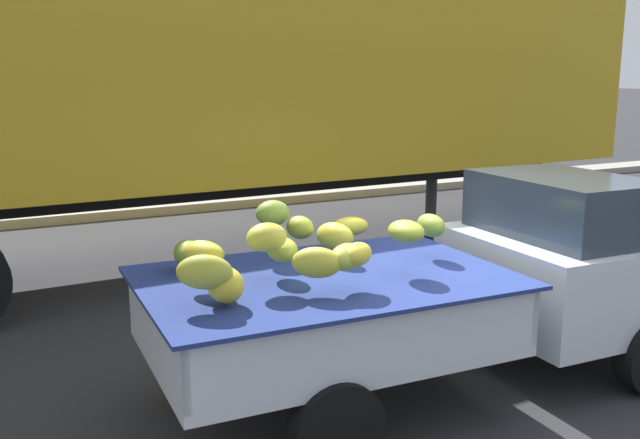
# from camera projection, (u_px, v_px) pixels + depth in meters

# --- Properties ---
(ground) EXTENTS (220.00, 220.00, 0.00)m
(ground) POSITION_uv_depth(u_px,v_px,m) (455.00, 386.00, 5.86)
(ground) COLOR #28282B
(curb_strip) EXTENTS (80.00, 0.80, 0.16)m
(curb_strip) POSITION_uv_depth(u_px,v_px,m) (172.00, 206.00, 13.42)
(curb_strip) COLOR gray
(curb_strip) RESTS_ON ground
(pickup_truck) EXTENTS (4.90, 2.02, 1.70)m
(pickup_truck) POSITION_uv_depth(u_px,v_px,m) (521.00, 272.00, 6.05)
(pickup_truck) COLOR silver
(pickup_truck) RESTS_ON ground
(semi_trailer) EXTENTS (12.09, 3.03, 3.95)m
(semi_trailer) POSITION_uv_depth(u_px,v_px,m) (233.00, 76.00, 9.20)
(semi_trailer) COLOR gold
(semi_trailer) RESTS_ON ground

